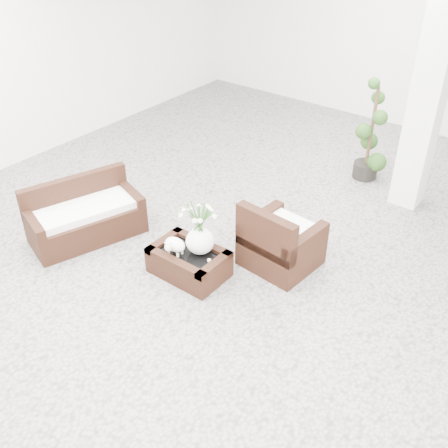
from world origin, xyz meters
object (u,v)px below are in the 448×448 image
Objects in this scene: armchair at (282,234)px; loveseat at (85,212)px; topiary at (371,131)px; coffee_table at (189,263)px.

armchair reaches higher than loveseat.
armchair is at bearing -86.95° from topiary.
topiary reaches higher than coffee_table.
topiary is (0.62, 3.60, 0.64)m from coffee_table.
topiary is at bearing 80.15° from coffee_table.
topiary is at bearing -81.82° from armchair.
coffee_table is 0.62× the size of loveseat.
armchair is at bearing -46.99° from loveseat.
topiary reaches higher than armchair.
coffee_table is at bearing -99.85° from topiary.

